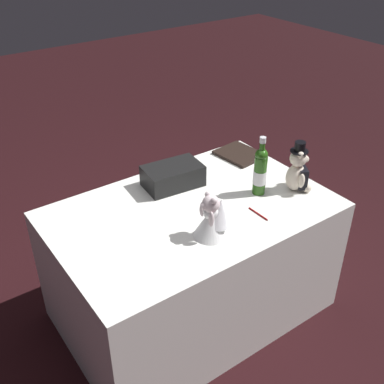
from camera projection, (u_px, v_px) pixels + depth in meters
ground_plane at (192, 308)px, 2.81m from camera, size 12.00×12.00×0.00m
reception_table at (192, 262)px, 2.62m from camera, size 1.44×0.93×0.72m
teddy_bear_groom at (298, 171)px, 2.53m from camera, size 0.15×0.14×0.29m
teddy_bear_bride at (213, 217)px, 2.18m from camera, size 0.21×0.16×0.23m
champagne_bottle at (260, 170)px, 2.48m from camera, size 0.07×0.07×0.33m
signing_pen at (259, 214)px, 2.37m from camera, size 0.01×0.14×0.01m
gift_case_black at (173, 176)px, 2.59m from camera, size 0.33×0.23×0.12m
guestbook at (239, 154)px, 2.92m from camera, size 0.25×0.29×0.02m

